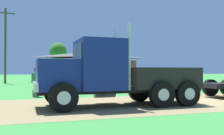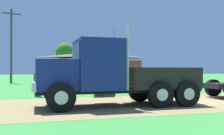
{
  "view_description": "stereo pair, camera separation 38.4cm",
  "coord_description": "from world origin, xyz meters",
  "px_view_note": "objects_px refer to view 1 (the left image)",
  "views": [
    {
      "loc": [
        -7.91,
        -11.19,
        1.53
      ],
      "look_at": [
        -3.96,
        0.94,
        1.69
      ],
      "focal_mm": 41.53,
      "sensor_mm": 36.0,
      "label": 1
    },
    {
      "loc": [
        -7.54,
        -11.3,
        1.53
      ],
      "look_at": [
        -3.96,
        0.94,
        1.69
      ],
      "focal_mm": 41.53,
      "sensor_mm": 36.0,
      "label": 2
    }
  ],
  "objects_px": {
    "visitor_far_side": "(36,82)",
    "shed_building": "(91,67)",
    "truck_foreground_white": "(115,76)",
    "utility_pole_near": "(5,44)"
  },
  "relations": [
    {
      "from": "utility_pole_near",
      "to": "truck_foreground_white",
      "type": "bearing_deg",
      "value": -74.93
    },
    {
      "from": "shed_building",
      "to": "truck_foreground_white",
      "type": "bearing_deg",
      "value": -101.47
    },
    {
      "from": "truck_foreground_white",
      "to": "shed_building",
      "type": "xyz_separation_m",
      "value": [
        5.78,
        28.52,
        0.86
      ]
    },
    {
      "from": "truck_foreground_white",
      "to": "visitor_far_side",
      "type": "distance_m",
      "value": 6.02
    },
    {
      "from": "truck_foreground_white",
      "to": "visitor_far_side",
      "type": "height_order",
      "value": "truck_foreground_white"
    },
    {
      "from": "truck_foreground_white",
      "to": "utility_pole_near",
      "type": "relative_size",
      "value": 0.8
    },
    {
      "from": "truck_foreground_white",
      "to": "visitor_far_side",
      "type": "relative_size",
      "value": 4.43
    },
    {
      "from": "truck_foreground_white",
      "to": "utility_pole_near",
      "type": "height_order",
      "value": "utility_pole_near"
    },
    {
      "from": "visitor_far_side",
      "to": "shed_building",
      "type": "relative_size",
      "value": 0.12
    },
    {
      "from": "visitor_far_side",
      "to": "utility_pole_near",
      "type": "bearing_deg",
      "value": 99.61
    }
  ]
}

